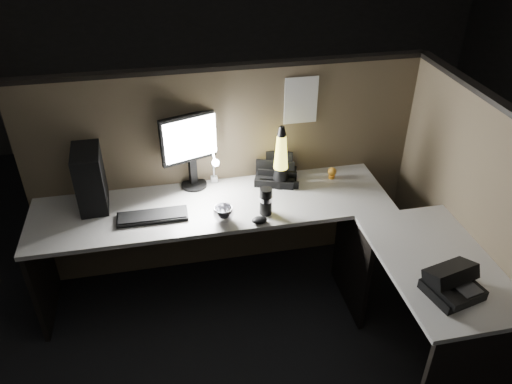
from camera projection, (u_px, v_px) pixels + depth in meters
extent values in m
plane|color=black|center=(254.00, 350.00, 3.14)|extent=(6.00, 6.00, 0.00)
plane|color=#282623|center=(193.00, 13.00, 4.85)|extent=(6.00, 0.00, 6.00)
cube|color=brown|center=(228.00, 173.00, 3.49)|extent=(2.66, 0.06, 1.50)
cube|color=brown|center=(465.00, 220.00, 3.03)|extent=(0.06, 1.66, 1.50)
cube|color=#AEACA4|center=(213.00, 206.00, 3.21)|extent=(2.30, 0.60, 0.03)
cube|color=#AEACA4|center=(438.00, 264.00, 2.75)|extent=(0.60, 1.00, 0.03)
cube|color=black|center=(42.00, 272.00, 3.22)|extent=(0.03, 0.55, 0.70)
cube|color=black|center=(471.00, 379.00, 2.56)|extent=(0.55, 0.03, 0.70)
cube|color=black|center=(351.00, 262.00, 3.31)|extent=(0.03, 0.55, 0.70)
cube|color=black|center=(90.00, 176.00, 3.12)|extent=(0.19, 0.38, 0.39)
cylinder|color=black|center=(194.00, 185.00, 3.39)|extent=(0.17, 0.17, 0.01)
cube|color=black|center=(193.00, 170.00, 3.35)|extent=(0.06, 0.05, 0.19)
cube|color=black|center=(190.00, 138.00, 3.21)|extent=(0.39, 0.16, 0.33)
cube|color=white|center=(191.00, 139.00, 3.19)|extent=(0.34, 0.12, 0.28)
cube|color=black|center=(153.00, 216.00, 3.08)|extent=(0.43, 0.15, 0.02)
ellipsoid|color=black|center=(259.00, 220.00, 3.03)|extent=(0.10, 0.07, 0.04)
cube|color=white|center=(214.00, 179.00, 3.43)|extent=(0.04, 0.05, 0.03)
cylinder|color=white|center=(213.00, 164.00, 3.37)|extent=(0.01, 0.01, 0.20)
cylinder|color=white|center=(214.00, 156.00, 3.26)|extent=(0.01, 0.13, 0.01)
sphere|color=white|center=(216.00, 163.00, 3.20)|extent=(0.05, 0.05, 0.05)
cube|color=black|center=(276.00, 176.00, 3.44)|extent=(0.33, 0.31, 0.05)
cube|color=black|center=(277.00, 174.00, 3.38)|extent=(0.26, 0.11, 0.10)
cube|color=black|center=(273.00, 160.00, 3.46)|extent=(0.26, 0.11, 0.18)
cone|color=black|center=(280.00, 176.00, 3.36)|extent=(0.12, 0.12, 0.14)
cone|color=yellow|center=(281.00, 152.00, 3.25)|extent=(0.10, 0.10, 0.24)
sphere|color=brown|center=(281.00, 162.00, 3.29)|extent=(0.05, 0.05, 0.05)
sphere|color=brown|center=(281.00, 150.00, 3.25)|extent=(0.03, 0.03, 0.03)
cone|color=black|center=(282.00, 131.00, 3.17)|extent=(0.06, 0.06, 0.06)
cylinder|color=black|center=(266.00, 201.00, 3.07)|extent=(0.08, 0.08, 0.18)
imported|color=silver|center=(224.00, 214.00, 3.03)|extent=(0.13, 0.13, 0.10)
sphere|color=orange|center=(332.00, 172.00, 3.44)|extent=(0.06, 0.06, 0.06)
cube|color=white|center=(301.00, 100.00, 3.26)|extent=(0.22, 0.00, 0.32)
cube|color=black|center=(452.00, 289.00, 2.52)|extent=(0.30, 0.27, 0.06)
cube|color=black|center=(451.00, 274.00, 2.52)|extent=(0.28, 0.21, 0.12)
cube|color=black|center=(445.00, 295.00, 2.45)|extent=(0.10, 0.20, 0.04)
cube|color=#3F3F42|center=(467.00, 288.00, 2.49)|extent=(0.13, 0.13, 0.00)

